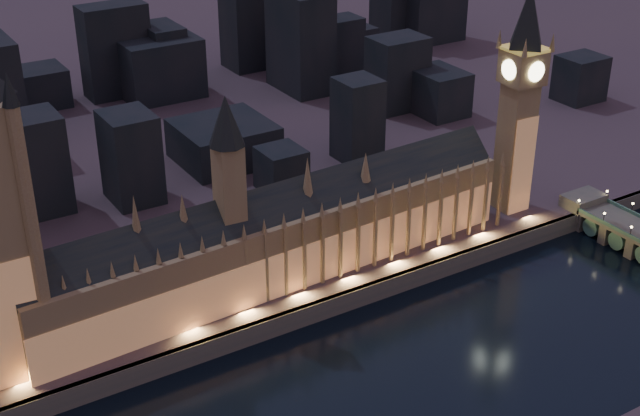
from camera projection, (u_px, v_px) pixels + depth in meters
ground_plane at (393, 374)px, 301.35m from camera, size 2000.00×2000.00×0.00m
embankment_wall at (329, 307)px, 330.55m from camera, size 2000.00×2.50×8.00m
palace_of_westminster at (279, 238)px, 331.88m from camera, size 202.00×30.30×78.00m
elizabeth_tower at (522, 80)px, 368.88m from camera, size 18.00×18.00×105.40m
city_backdrop at (179, 72)px, 490.42m from camera, size 468.20×215.63×86.70m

